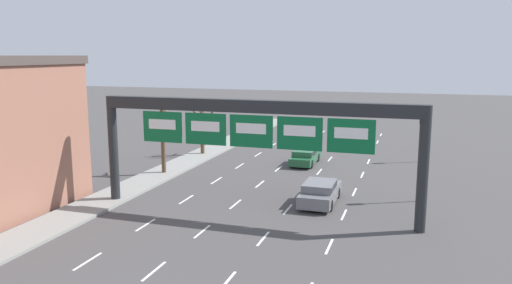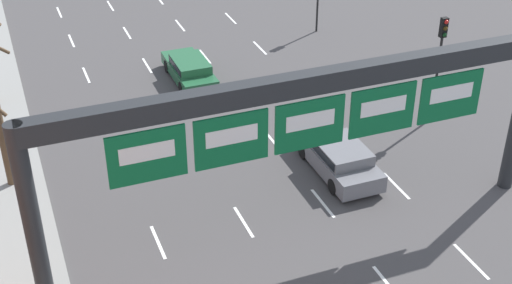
{
  "view_description": "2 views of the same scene",
  "coord_description": "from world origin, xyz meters",
  "views": [
    {
      "loc": [
        8.51,
        -11.52,
        9.06
      ],
      "look_at": [
        0.09,
        14.69,
        4.18
      ],
      "focal_mm": 35.0,
      "sensor_mm": 36.0,
      "label": 1
    },
    {
      "loc": [
        -9.01,
        -4.11,
        16.31
      ],
      "look_at": [
        -1.13,
        16.06,
        3.36
      ],
      "focal_mm": 50.0,
      "sensor_mm": 36.0,
      "label": 2
    }
  ],
  "objects": [
    {
      "name": "lane_dashes",
      "position": [
        -0.0,
        13.5,
        0.0
      ],
      "size": [
        10.02,
        67.0,
        0.01
      ],
      "color": "white",
      "rests_on": "ground_plane"
    },
    {
      "name": "traffic_light_mid_block",
      "position": [
        9.35,
        20.22,
        3.59
      ],
      "size": [
        0.3,
        0.35,
        5.06
      ],
      "color": "black",
      "rests_on": "ground_plane"
    },
    {
      "name": "car_green",
      "position": [
        -0.01,
        28.35,
        0.68
      ],
      "size": [
        1.81,
        4.64,
        1.26
      ],
      "color": "#235B38",
      "rests_on": "ground_plane"
    },
    {
      "name": "car_grey",
      "position": [
        3.22,
        17.79,
        0.75
      ],
      "size": [
        1.97,
        4.75,
        1.39
      ],
      "color": "slate",
      "rests_on": "ground_plane"
    },
    {
      "name": "sign_gantry",
      "position": [
        -0.0,
        14.41,
        5.13
      ],
      "size": [
        18.67,
        0.7,
        6.56
      ],
      "color": "#232628",
      "rests_on": "ground_plane"
    }
  ]
}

